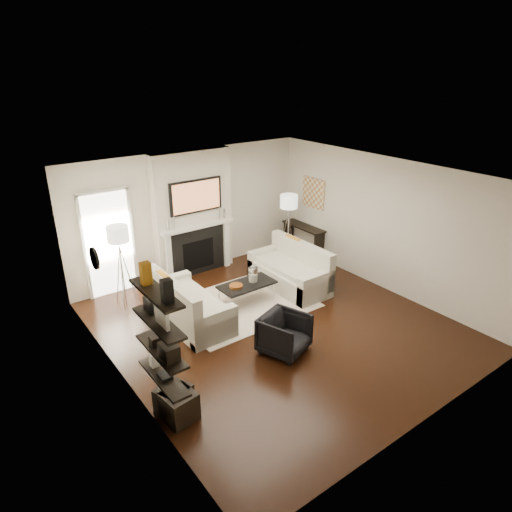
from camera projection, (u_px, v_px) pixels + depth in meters
room_envelope at (277, 256)px, 7.65m from camera, size 6.00×6.00×6.00m
chimney_breast at (193, 214)px, 9.78m from camera, size 1.80×0.25×2.70m
fireplace_surround at (198, 252)px, 10.00m from camera, size 1.30×0.02×1.04m
firebox at (199, 255)px, 10.03m from camera, size 0.75×0.02×0.65m
mantel_pilaster_l at (169, 258)px, 9.58m from camera, size 0.12×0.08×1.10m
mantel_pilaster_r at (226, 244)px, 10.36m from camera, size 0.12×0.08×1.10m
mantel_shelf at (198, 226)px, 9.73m from camera, size 1.70×0.18×0.07m
tv_body at (196, 196)px, 9.49m from camera, size 1.20×0.06×0.70m
tv_screen at (197, 196)px, 9.47m from camera, size 1.10×0.00×0.62m
candlestick_l_tall at (174, 223)px, 9.37m from camera, size 0.04×0.04×0.30m
candlestick_l_short at (168, 226)px, 9.31m from camera, size 0.04×0.04×0.24m
candlestick_r_tall at (219, 213)px, 9.97m from camera, size 0.04×0.04×0.30m
candlestick_r_short at (224, 214)px, 10.05m from camera, size 0.04×0.04×0.24m
hallway_panel at (109, 244)px, 8.96m from camera, size 0.90×0.02×2.10m
door_trim_l at (84, 250)px, 8.69m from camera, size 0.06×0.06×2.16m
door_trim_r at (132, 239)px, 9.21m from camera, size 0.06×0.06×2.16m
door_trim_top at (102, 191)px, 8.53m from camera, size 1.02×0.06×0.06m
rug at (241, 305)px, 8.87m from camera, size 2.60×2.00×0.01m
loveseat_left_base at (191, 312)px, 8.21m from camera, size 0.85×1.80×0.42m
loveseat_left_back at (173, 302)px, 7.90m from camera, size 0.18×1.80×0.80m
loveseat_left_arm_n at (214, 327)px, 7.57m from camera, size 0.85×0.18×0.60m
loveseat_left_arm_s at (170, 291)px, 8.77m from camera, size 0.85×0.18×0.60m
loveseat_left_cushion at (193, 298)px, 8.13m from camera, size 0.63×1.44×0.10m
pillow_left_orange at (164, 285)px, 8.04m from camera, size 0.10×0.42×0.42m
pillow_left_charcoal at (180, 299)px, 7.60m from camera, size 0.10×0.40×0.40m
loveseat_right_base at (289, 277)px, 9.51m from camera, size 0.85×1.80×0.42m
loveseat_right_back at (302, 260)px, 9.57m from camera, size 0.18×1.80×0.80m
loveseat_right_arm_n at (316, 288)px, 8.88m from camera, size 0.85×0.18×0.60m
loveseat_right_arm_s at (265, 261)px, 10.08m from camera, size 0.85×0.18×0.60m
loveseat_right_cushion at (287, 267)px, 9.38m from camera, size 0.63×1.44×0.10m
pillow_right_orange at (293, 247)px, 9.71m from camera, size 0.10×0.42×0.42m
pillow_right_charcoal at (312, 256)px, 9.27m from camera, size 0.10×0.40×0.40m
coffee_table at (247, 285)px, 8.79m from camera, size 1.10×0.55×0.04m
coffee_leg_nw at (232, 306)px, 8.44m from camera, size 0.02×0.02×0.38m
coffee_leg_ne at (274, 291)px, 8.98m from camera, size 0.02×0.02×0.38m
coffee_leg_sw at (219, 297)px, 8.76m from camera, size 0.02×0.02×0.38m
coffee_leg_se at (261, 283)px, 9.31m from camera, size 0.02×0.02×0.38m
hurricane_glass at (253, 275)px, 8.81m from camera, size 0.18×0.18×0.32m
hurricane_candle at (253, 278)px, 8.84m from camera, size 0.11×0.11×0.16m
copper_bowl at (236, 286)px, 8.64m from camera, size 0.26×0.26×0.04m
armchair at (285, 332)px, 7.32m from camera, size 0.87×0.84×0.71m
lamp_left_post at (123, 276)px, 8.69m from camera, size 0.02×0.02×1.20m
lamp_left_shade at (118, 234)px, 8.36m from camera, size 0.40×0.40×0.30m
lamp_left_leg_a at (128, 274)px, 8.75m from camera, size 0.25×0.02×1.23m
lamp_left_leg_b at (118, 275)px, 8.73m from camera, size 0.14×0.22×1.23m
lamp_left_leg_c at (122, 278)px, 8.59m from camera, size 0.14×0.22×1.23m
lamp_right_post at (288, 237)px, 10.64m from camera, size 0.02×0.02×1.20m
lamp_right_shade at (289, 201)px, 10.30m from camera, size 0.40×0.40×0.30m
lamp_right_leg_a at (291, 236)px, 10.70m from camera, size 0.25×0.02×1.23m
lamp_right_leg_b at (283, 236)px, 10.68m from camera, size 0.14×0.22×1.23m
lamp_right_leg_c at (289, 238)px, 10.54m from camera, size 0.14×0.22×1.23m
console_top at (304, 227)px, 10.89m from camera, size 0.35×1.20×0.04m
console_leg_n at (319, 248)px, 10.63m from camera, size 0.30×0.04×0.71m
console_leg_s at (289, 235)px, 11.45m from camera, size 0.30×0.04×0.71m
wall_art at (314, 193)px, 10.58m from camera, size 0.03×0.70×0.70m
shelf_bottom at (164, 377)px, 5.74m from camera, size 0.25×1.00×0.03m
shelf_lower at (161, 351)px, 5.58m from camera, size 0.25×1.00×0.04m
shelf_upper at (159, 323)px, 5.42m from camera, size 0.25×1.00×0.04m
shelf_top at (156, 293)px, 5.26m from camera, size 0.25×1.00×0.04m
decor_magfile_a at (167, 291)px, 4.97m from camera, size 0.12×0.10×0.28m
decor_magfile_b at (146, 273)px, 5.38m from camera, size 0.12×0.10×0.28m
decor_frame_a at (162, 318)px, 5.28m from camera, size 0.04×0.30×0.22m
decor_frame_b at (148, 306)px, 5.58m from camera, size 0.04×0.22×0.18m
decor_wine_rack at (169, 352)px, 5.36m from camera, size 0.18×0.25×0.20m
decor_box_small at (156, 341)px, 5.65m from camera, size 0.15×0.12×0.12m
decor_books at (165, 376)px, 5.70m from camera, size 0.14×0.20×0.05m
decor_box_tall at (154, 360)px, 5.89m from camera, size 0.10×0.10×0.18m
clock_rim at (94, 258)px, 6.69m from camera, size 0.04×0.34×0.34m
clock_face at (96, 258)px, 6.70m from camera, size 0.01×0.29×0.29m
ottoman_near at (174, 400)px, 6.09m from camera, size 0.53×0.53×0.40m
ottoman_far at (179, 406)px, 5.97m from camera, size 0.45×0.45×0.40m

